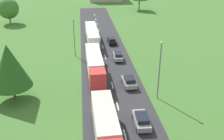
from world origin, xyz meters
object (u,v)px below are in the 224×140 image
car_fourth (118,56)px  car_fifth (112,40)px  car_second (142,120)px  lamppost_second (160,68)px  tree_oak (9,66)px  car_third (129,81)px  truck_second (95,64)px  tree_birch (8,8)px  truck_lead (106,128)px  truck_third (92,35)px  lamppost_third (74,35)px

car_fourth → car_fifth: bearing=90.6°
car_second → lamppost_second: bearing=59.1°
car_fifth → tree_oak: bearing=-125.5°
car_third → truck_second: bearing=137.0°
tree_birch → car_fifth: bearing=-39.1°
truck_lead → car_fourth: (4.79, 25.28, -1.28)m
truck_second → car_second: 16.35m
truck_third → tree_oak: bearing=-116.5°
truck_lead → tree_birch: bearing=112.1°
truck_lead → tree_oak: tree_oak is taller
truck_third → car_fifth: (4.57, -1.19, -1.24)m
car_third → tree_oak: 18.21m
car_fourth → tree_oak: bearing=-141.4°
car_fifth → lamppost_second: lamppost_second is taller
truck_third → car_fifth: 4.88m
car_second → car_third: car_third is taller
truck_lead → lamppost_second: bearing=47.7°
truck_second → lamppost_second: 12.95m
car_fifth → lamppost_second: bearing=-81.6°
lamppost_third → car_fourth: bearing=-19.4°
car_fourth → tree_oak: tree_oak is taller
truck_third → tree_oak: size_ratio=1.73×
truck_third → tree_birch: tree_birch is taller
lamppost_third → tree_oak: tree_oak is taller
truck_lead → truck_third: 36.75m
truck_second → car_second: (4.95, -15.53, -1.30)m
truck_lead → car_fifth: bearing=82.5°
car_second → lamppost_second: lamppost_second is taller
car_fourth → lamppost_second: size_ratio=0.51×
car_second → tree_birch: bearing=117.1°
truck_lead → lamppost_second: lamppost_second is taller
truck_third → lamppost_second: lamppost_second is taller
truck_lead → truck_third: bearing=89.8°
lamppost_third → tree_birch: 36.51m
lamppost_second → tree_oak: lamppost_second is taller
truck_second → lamppost_third: (-3.57, 9.82, 2.39)m
truck_lead → tree_oak: (-12.51, 11.45, 3.24)m
truck_second → tree_birch: (-23.68, 40.30, 2.38)m
truck_second → lamppost_third: lamppost_third is taller
truck_third → tree_birch: (-24.05, 22.03, 2.44)m
car_fourth → car_third: bearing=-89.0°
truck_lead → lamppost_third: (-3.81, 28.30, 2.40)m
car_third → car_fourth: 11.69m
tree_birch → truck_second: bearing=-59.6°
car_second → truck_second: bearing=107.7°
car_fifth → lamppost_third: lamppost_third is taller
lamppost_second → tree_oak: bearing=174.4°
car_third → tree_birch: size_ratio=0.52×
truck_third → lamppost_third: bearing=-115.0°
truck_third → car_second: bearing=-82.3°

